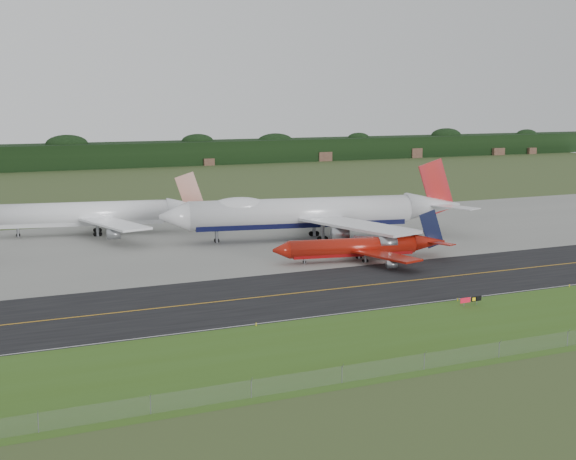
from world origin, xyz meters
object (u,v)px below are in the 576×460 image
at_px(jet_red_737, 362,247).
at_px(jet_star_tail, 96,214).
at_px(jet_ba_747, 312,213).
at_px(taxiway_sign, 471,300).

height_order(jet_red_737, jet_star_tail, jet_star_tail).
xyz_separation_m(jet_ba_747, jet_red_737, (-1.81, -28.36, -3.69)).
xyz_separation_m(jet_star_tail, taxiway_sign, (43.74, -98.17, -4.16)).
bearing_deg(jet_star_tail, jet_ba_747, -31.51).
distance_m(jet_red_737, taxiway_sign, 40.83).
xyz_separation_m(jet_red_737, jet_star_tail, (-45.60, 57.42, 2.28)).
bearing_deg(jet_red_737, jet_ba_747, 86.34).
bearing_deg(jet_ba_747, jet_red_737, -93.66).
relative_size(jet_star_tail, taxiway_sign, 13.35).
relative_size(jet_ba_747, jet_red_737, 1.98).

